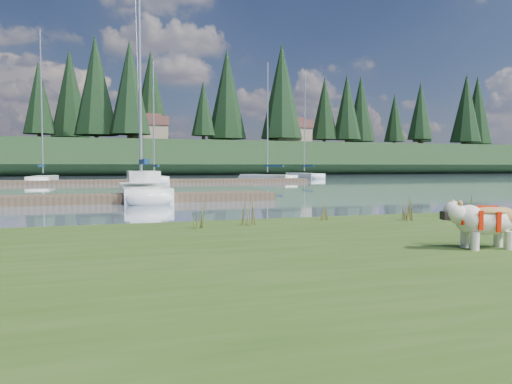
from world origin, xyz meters
name	(u,v)px	position (x,y,z in m)	size (l,w,h in m)	color
ground	(130,183)	(0.00, 30.00, 0.00)	(200.00, 200.00, 0.00)	#798AA4
bank	(391,276)	(0.00, -6.00, 0.17)	(60.00, 9.00, 0.35)	#304A19
ridge	(108,159)	(0.00, 73.00, 2.50)	(200.00, 20.00, 5.00)	black
bulldog	(485,219)	(1.55, -5.72, 0.72)	(1.01, 0.52, 0.60)	silver
sailboat_main	(141,188)	(-0.93, 11.69, 0.42)	(2.01, 8.73, 12.50)	white
dock_near	(64,199)	(-4.00, 9.00, 0.15)	(16.00, 2.00, 0.30)	#4C3D2C
dock_far	(155,181)	(2.00, 30.00, 0.15)	(26.00, 2.20, 0.30)	#4C3D2C
sailboat_bg_1	(44,179)	(-6.57, 34.08, 0.33)	(1.98, 8.45, 12.47)	white
sailboat_bg_2	(153,178)	(2.05, 31.81, 0.33)	(1.63, 6.71, 10.14)	white
sailboat_bg_4	(263,177)	(12.83, 34.49, 0.33)	(4.05, 7.65, 11.26)	white
sailboat_bg_5	(302,175)	(20.26, 42.09, 0.32)	(1.65, 8.26, 11.78)	white
weed_0	(249,212)	(-0.49, -2.41, 0.58)	(0.17, 0.14, 0.55)	#475B23
weed_1	(324,211)	(1.12, -2.12, 0.52)	(0.17, 0.14, 0.41)	#475B23
weed_2	(409,208)	(2.61, -2.69, 0.58)	(0.17, 0.14, 0.55)	#475B23
weed_3	(199,215)	(-1.42, -2.62, 0.58)	(0.17, 0.14, 0.54)	#475B23
weed_4	(403,211)	(2.62, -2.48, 0.51)	(0.17, 0.14, 0.37)	#475B23
weed_5	(470,204)	(4.24, -2.48, 0.61)	(0.17, 0.14, 0.61)	#475B23
mud_lip	(260,234)	(0.00, -1.60, 0.07)	(60.00, 0.50, 0.14)	#33281C
conifer_3	(39,98)	(-10.00, 72.00, 11.74)	(4.84, 4.84, 12.25)	#382619
conifer_4	(130,87)	(3.00, 66.00, 13.09)	(6.16, 6.16, 15.10)	#382619
conifer_5	(203,108)	(15.00, 70.00, 10.83)	(3.96, 3.96, 10.35)	#382619
conifer_6	(282,91)	(28.00, 68.00, 13.99)	(7.04, 7.04, 17.00)	#382619
conifer_7	(347,107)	(42.00, 71.00, 12.19)	(5.28, 5.28, 13.20)	#382619
conifer_8	(420,111)	(55.00, 67.00, 11.51)	(4.62, 4.62, 11.77)	#382619
conifer_9	(466,108)	(68.00, 70.00, 12.87)	(5.94, 5.94, 14.62)	#382619
house_1	(147,129)	(6.00, 71.00, 7.31)	(6.30, 5.30, 4.65)	gray
house_2	(290,131)	(30.00, 69.00, 7.31)	(6.30, 5.30, 4.65)	gray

